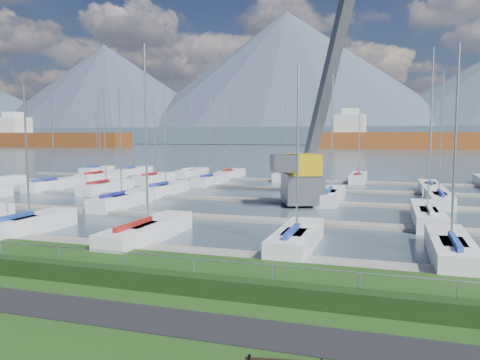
% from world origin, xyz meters
% --- Properties ---
extents(path, '(160.00, 2.00, 0.04)m').
position_xyz_m(path, '(0.00, -3.00, 0.01)').
color(path, black).
rests_on(path, grass).
extents(water, '(800.00, 540.00, 0.20)m').
position_xyz_m(water, '(0.00, 260.00, -0.40)').
color(water, '#3B4C56').
extents(hedge, '(80.00, 0.70, 0.70)m').
position_xyz_m(hedge, '(0.00, -0.40, 0.35)').
color(hedge, black).
rests_on(hedge, grass).
extents(fence, '(80.00, 0.04, 0.04)m').
position_xyz_m(fence, '(0.00, 0.00, 1.20)').
color(fence, '#989BA0').
rests_on(fence, grass).
extents(foothill, '(900.00, 80.00, 12.00)m').
position_xyz_m(foothill, '(0.00, 330.00, 6.00)').
color(foothill, '#465866').
rests_on(foothill, water).
extents(mountains, '(1190.00, 360.00, 115.00)m').
position_xyz_m(mountains, '(7.35, 404.62, 46.68)').
color(mountains, '#3B4856').
rests_on(mountains, water).
extents(docks, '(90.00, 41.60, 0.25)m').
position_xyz_m(docks, '(0.00, 26.00, -0.22)').
color(docks, gray).
rests_on(docks, water).
extents(crane, '(7.86, 12.86, 22.35)m').
position_xyz_m(crane, '(2.22, 25.54, 5.33)').
color(crane, slate).
rests_on(crane, water).
extents(cargo_ship_west, '(82.92, 18.14, 21.50)m').
position_xyz_m(cargo_ship_west, '(-166.40, 195.85, 3.72)').
color(cargo_ship_west, brown).
rests_on(cargo_ship_west, water).
extents(cargo_ship_mid, '(93.96, 19.75, 21.50)m').
position_xyz_m(cargo_ship_mid, '(19.21, 217.41, 3.60)').
color(cargo_ship_mid, brown).
rests_on(cargo_ship_mid, water).
extents(sailboat_fleet, '(74.91, 49.47, 13.77)m').
position_xyz_m(sailboat_fleet, '(-2.18, 28.03, 5.40)').
color(sailboat_fleet, navy).
rests_on(sailboat_fleet, water).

